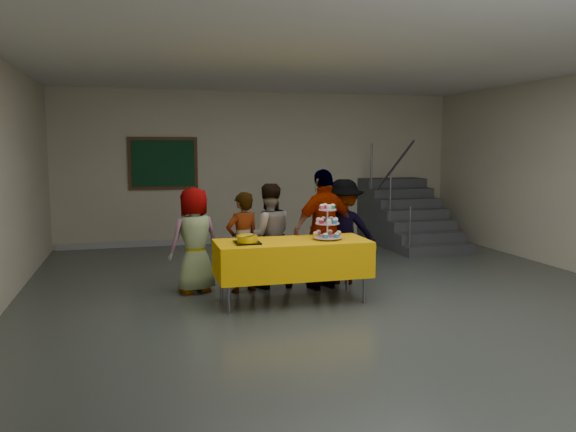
# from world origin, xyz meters

# --- Properties ---
(room_shell) EXTENTS (10.00, 10.04, 3.02)m
(room_shell) POSITION_xyz_m (0.00, 0.02, 2.13)
(room_shell) COLOR #4C514C
(room_shell) RESTS_ON ground
(bake_table) EXTENTS (1.88, 0.78, 0.77)m
(bake_table) POSITION_xyz_m (-0.62, 0.52, 0.56)
(bake_table) COLOR #595960
(bake_table) RESTS_ON ground
(cupcake_stand) EXTENTS (0.38, 0.38, 0.44)m
(cupcake_stand) POSITION_xyz_m (-0.18, 0.50, 0.95)
(cupcake_stand) COLOR silver
(cupcake_stand) RESTS_ON bake_table
(bear_cake) EXTENTS (0.32, 0.36, 0.12)m
(bear_cake) POSITION_xyz_m (-1.20, 0.46, 0.83)
(bear_cake) COLOR black
(bear_cake) RESTS_ON bake_table
(schoolchild_a) EXTENTS (0.79, 0.64, 1.39)m
(schoolchild_a) POSITION_xyz_m (-1.73, 1.31, 0.70)
(schoolchild_a) COLOR slate
(schoolchild_a) RESTS_ON ground
(schoolchild_b) EXTENTS (0.56, 0.47, 1.33)m
(schoolchild_b) POSITION_xyz_m (-1.12, 1.16, 0.66)
(schoolchild_b) COLOR slate
(schoolchild_b) RESTS_ON ground
(schoolchild_c) EXTENTS (0.69, 0.54, 1.42)m
(schoolchild_c) POSITION_xyz_m (-0.74, 1.31, 0.71)
(schoolchild_c) COLOR slate
(schoolchild_c) RESTS_ON ground
(schoolchild_d) EXTENTS (1.02, 0.64, 1.62)m
(schoolchild_d) POSITION_xyz_m (-0.03, 1.04, 0.81)
(schoolchild_d) COLOR slate
(schoolchild_d) RESTS_ON ground
(schoolchild_e) EXTENTS (1.07, 0.82, 1.47)m
(schoolchild_e) POSITION_xyz_m (0.33, 1.27, 0.73)
(schoolchild_e) COLOR slate
(schoolchild_e) RESTS_ON ground
(staircase) EXTENTS (1.30, 2.40, 2.04)m
(staircase) POSITION_xyz_m (2.70, 4.13, 0.49)
(staircase) COLOR #424447
(staircase) RESTS_ON ground
(noticeboard) EXTENTS (1.30, 0.05, 1.00)m
(noticeboard) POSITION_xyz_m (-1.95, 4.96, 1.60)
(noticeboard) COLOR #472B16
(noticeboard) RESTS_ON ground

